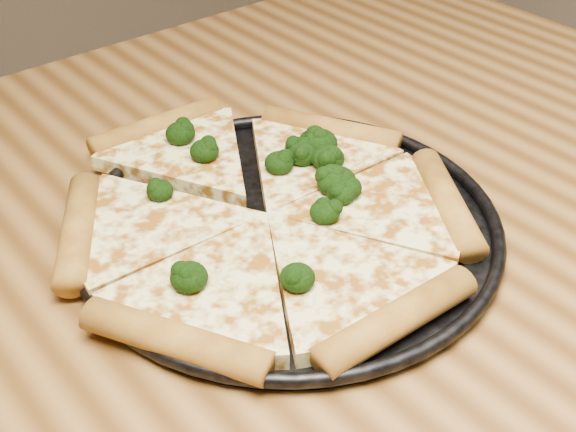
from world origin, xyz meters
TOP-DOWN VIEW (x-y plane):
  - dining_table at (0.00, 0.00)m, footprint 1.20×0.90m
  - pizza_pan at (0.04, 0.02)m, footprint 0.35×0.35m
  - pizza at (0.03, 0.03)m, footprint 0.36×0.36m
  - broccoli_florets at (0.07, 0.05)m, footprint 0.22×0.25m

SIDE VIEW (x-z plane):
  - dining_table at x=0.00m, z-range 0.28..1.03m
  - pizza_pan at x=0.04m, z-range 0.75..0.77m
  - pizza at x=0.03m, z-range 0.75..0.78m
  - broccoli_florets at x=0.07m, z-range 0.77..0.79m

